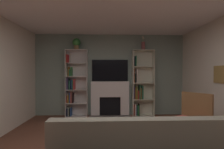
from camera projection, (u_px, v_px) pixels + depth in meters
name	position (u px, v px, depth m)	size (l,w,h in m)	color
wall_back_accent	(110.00, 75.00, 5.90)	(4.91, 0.06, 2.61)	gray
fireplace	(110.00, 98.00, 5.78)	(1.32, 0.48, 1.10)	white
tv	(110.00, 71.00, 5.84)	(1.16, 0.06, 0.69)	black
bookshelf_left	(74.00, 85.00, 5.73)	(0.68, 0.29, 2.10)	silver
bookshelf_right	(140.00, 86.00, 5.80)	(0.68, 0.30, 2.10)	silver
potted_plant	(77.00, 43.00, 5.67)	(0.25, 0.25, 0.36)	#9D7B50
vase_with_flowers	(143.00, 45.00, 5.74)	(0.12, 0.12, 0.44)	#8E494A
armchair	(191.00, 118.00, 3.35)	(0.80, 0.82, 1.00)	brown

